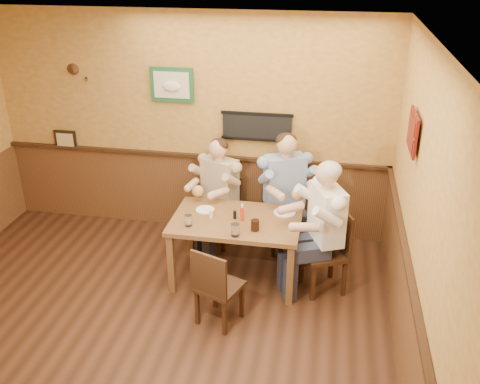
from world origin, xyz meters
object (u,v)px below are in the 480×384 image
object	(u,v)px
water_glass_left	(188,220)
dining_table	(236,226)
chair_back_right	(283,214)
diner_white_elder	(325,235)
chair_right_end	(324,251)
salt_shaker	(211,214)
chair_near_side	(219,284)
diner_blue_polo	(284,199)
hot_sauce_bottle	(242,213)
pepper_shaker	(235,215)
water_glass_mid	(235,230)
chair_back_left	(220,211)
cola_tumbler	(255,225)
diner_tan_shirt	(220,198)

from	to	relation	value
water_glass_left	dining_table	bearing A→B (deg)	27.10
chair_back_right	diner_white_elder	size ratio (longest dim) A/B	0.70
chair_right_end	salt_shaker	size ratio (longest dim) A/B	9.85
chair_near_side	salt_shaker	distance (m)	0.88
water_glass_left	salt_shaker	world-z (taller)	water_glass_left
chair_right_end	diner_blue_polo	distance (m)	0.97
hot_sauce_bottle	salt_shaker	xyz separation A→B (m)	(-0.35, -0.00, -0.04)
dining_table	water_glass_left	size ratio (longest dim) A/B	11.40
diner_white_elder	salt_shaker	xyz separation A→B (m)	(-1.24, 0.02, 0.12)
chair_back_right	diner_blue_polo	world-z (taller)	diner_blue_polo
hot_sauce_bottle	pepper_shaker	xyz separation A→B (m)	(-0.09, 0.03, -0.04)
water_glass_mid	chair_right_end	bearing A→B (deg)	19.06
water_glass_mid	diner_blue_polo	bearing A→B (deg)	70.83
chair_back_left	water_glass_left	distance (m)	1.06
water_glass_mid	salt_shaker	size ratio (longest dim) A/B	1.40
chair_near_side	diner_blue_polo	size ratio (longest dim) A/B	0.64
dining_table	chair_right_end	distance (m)	0.99
chair_right_end	diner_white_elder	size ratio (longest dim) A/B	0.70
chair_back_left	cola_tumbler	world-z (taller)	chair_back_left
dining_table	chair_right_end	bearing A→B (deg)	-3.05
diner_white_elder	pepper_shaker	xyz separation A→B (m)	(-0.98, 0.06, 0.12)
water_glass_mid	salt_shaker	world-z (taller)	water_glass_mid
water_glass_left	chair_right_end	bearing A→B (deg)	7.52
pepper_shaker	diner_white_elder	bearing A→B (deg)	-3.31
cola_tumbler	diner_blue_polo	bearing A→B (deg)	77.92
diner_tan_shirt	pepper_shaker	size ratio (longest dim) A/B	13.83
diner_tan_shirt	water_glass_mid	size ratio (longest dim) A/B	9.26
diner_blue_polo	hot_sauce_bottle	xyz separation A→B (m)	(-0.37, -0.77, 0.16)
diner_white_elder	salt_shaker	size ratio (longest dim) A/B	14.08
cola_tumbler	diner_tan_shirt	bearing A→B (deg)	121.31
diner_blue_polo	water_glass_mid	bearing A→B (deg)	-133.88
dining_table	pepper_shaker	bearing A→B (deg)	162.78
salt_shaker	hot_sauce_bottle	bearing A→B (deg)	0.70
chair_near_side	hot_sauce_bottle	world-z (taller)	hot_sauce_bottle
chair_right_end	diner_tan_shirt	bearing A→B (deg)	-145.06
diner_tan_shirt	diner_white_elder	bearing A→B (deg)	-6.52
water_glass_left	chair_back_left	bearing A→B (deg)	82.58
diner_white_elder	water_glass_mid	size ratio (longest dim) A/B	10.02
chair_back_right	cola_tumbler	xyz separation A→B (m)	(-0.21, -0.96, 0.33)
salt_shaker	pepper_shaker	xyz separation A→B (m)	(0.26, 0.04, -0.00)
chair_back_right	water_glass_left	distance (m)	1.39
chair_back_right	diner_tan_shirt	distance (m)	0.80
water_glass_left	cola_tumbler	xyz separation A→B (m)	(0.71, 0.03, -0.00)
chair_near_side	water_glass_mid	distance (m)	0.58
chair_back_left	hot_sauce_bottle	xyz separation A→B (m)	(0.41, -0.77, 0.40)
dining_table	cola_tumbler	bearing A→B (deg)	-41.76
chair_right_end	diner_tan_shirt	size ratio (longest dim) A/B	0.76
pepper_shaker	hot_sauce_bottle	bearing A→B (deg)	-20.13
chair_near_side	water_glass_left	size ratio (longest dim) A/B	7.01
dining_table	cola_tumbler	world-z (taller)	cola_tumbler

